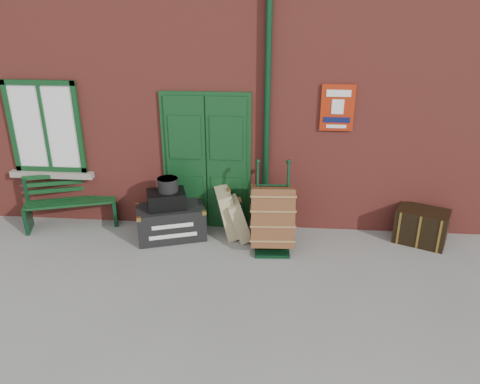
# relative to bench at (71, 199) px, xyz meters

# --- Properties ---
(ground) EXTENTS (80.00, 80.00, 0.00)m
(ground) POSITION_rel_bench_xyz_m (2.59, -1.32, -0.45)
(ground) COLOR gray
(ground) RESTS_ON ground
(station_building) EXTENTS (10.30, 4.30, 4.36)m
(station_building) POSITION_rel_bench_xyz_m (2.59, 2.18, 1.71)
(station_building) COLOR brown
(station_building) RESTS_ON ground
(bench) EXTENTS (1.53, 0.87, 0.90)m
(bench) POSITION_rel_bench_xyz_m (0.00, 0.00, 0.00)
(bench) COLOR #0F3918
(bench) RESTS_ON ground
(houdini_trunk) EXTENTS (1.19, 0.88, 0.53)m
(houdini_trunk) POSITION_rel_bench_xyz_m (1.76, -0.32, -0.19)
(houdini_trunk) COLOR black
(houdini_trunk) RESTS_ON ground
(strongbox) EXTENTS (0.68, 0.58, 0.26)m
(strongbox) POSITION_rel_bench_xyz_m (1.71, -0.32, 0.21)
(strongbox) COLOR black
(strongbox) RESTS_ON houdini_trunk
(hatbox) EXTENTS (0.40, 0.40, 0.21)m
(hatbox) POSITION_rel_bench_xyz_m (1.74, -0.29, 0.44)
(hatbox) COLOR black
(hatbox) RESTS_ON strongbox
(suitcase_back) EXTENTS (0.49, 0.62, 0.79)m
(suitcase_back) POSITION_rel_bench_xyz_m (2.65, -0.16, -0.06)
(suitcase_back) COLOR tan
(suitcase_back) RESTS_ON ground
(suitcase_front) EXTENTS (0.49, 0.57, 0.68)m
(suitcase_front) POSITION_rel_bench_xyz_m (2.83, -0.26, -0.11)
(suitcase_front) COLOR tan
(suitcase_front) RESTS_ON ground
(porter_trolley) EXTENTS (0.68, 0.73, 1.33)m
(porter_trolley) POSITION_rel_bench_xyz_m (3.37, -0.51, 0.06)
(porter_trolley) COLOR black
(porter_trolley) RESTS_ON ground
(dark_trunk) EXTENTS (0.89, 0.76, 0.55)m
(dark_trunk) POSITION_rel_bench_xyz_m (5.70, -0.14, -0.18)
(dark_trunk) COLOR black
(dark_trunk) RESTS_ON ground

